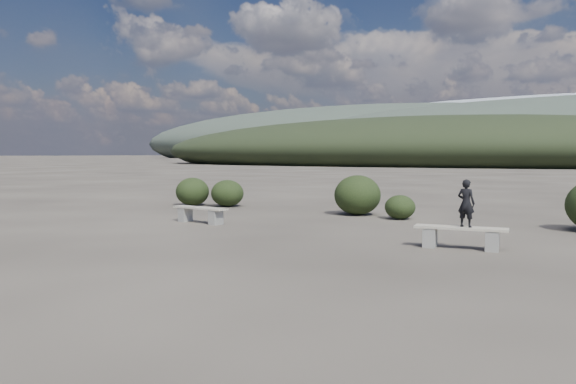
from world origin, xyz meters
The scene contains 8 objects.
ground centered at (0.00, 0.00, 0.00)m, with size 1200.00×1200.00×0.00m, color #332D27.
bench_left centered at (-4.15, 4.51, 0.29)m, with size 1.93×0.60×0.47m.
bench_right centered at (3.55, 3.78, 0.29)m, with size 1.96×0.65×0.48m.
seated_person centered at (3.65, 3.79, 0.99)m, with size 0.37×0.24×1.02m, color black.
shrub_a centered at (-6.56, 9.11, 0.52)m, with size 1.26×1.26×1.03m, color black.
shrub_b centered at (-1.04, 8.90, 0.66)m, with size 1.55×1.55×1.33m, color black.
shrub_c centered at (0.61, 8.41, 0.38)m, with size 0.95×0.95×0.76m, color black.
shrub_f centered at (-7.98, 8.74, 0.55)m, with size 1.31×1.31×1.10m, color black.
Camera 1 is at (6.37, -8.35, 2.03)m, focal length 35.00 mm.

